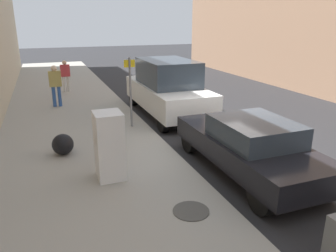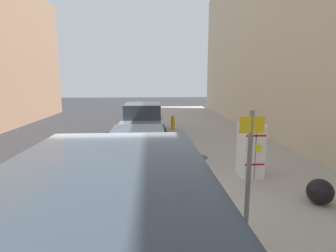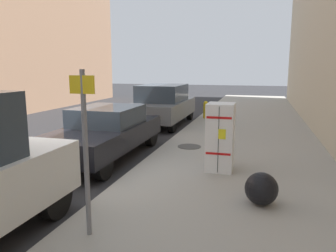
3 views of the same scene
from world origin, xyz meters
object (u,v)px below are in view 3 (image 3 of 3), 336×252
(street_sign_post, at_px, (85,145))
(parked_suv_gray, at_px, (163,104))
(trash_bag, at_px, (261,189))
(parked_sedan_dark, at_px, (105,131))
(fire_hydrant, at_px, (206,109))
(discarded_refrigerator, at_px, (220,137))

(street_sign_post, distance_m, parked_suv_gray, 9.94)
(trash_bag, relative_size, parked_suv_gray, 0.13)
(trash_bag, relative_size, parked_sedan_dark, 0.13)
(parked_sedan_dark, bearing_deg, fire_hydrant, -103.49)
(street_sign_post, height_order, fire_hydrant, street_sign_post)
(fire_hydrant, bearing_deg, trash_bag, 104.95)
(parked_suv_gray, bearing_deg, trash_bag, 117.57)
(street_sign_post, xyz_separation_m, parked_sedan_dark, (1.83, -4.23, -0.71))
(street_sign_post, xyz_separation_m, parked_suv_gray, (1.83, -9.76, -0.55))
(discarded_refrigerator, distance_m, parked_sedan_dark, 3.33)
(fire_hydrant, relative_size, parked_suv_gray, 0.18)
(fire_hydrant, xyz_separation_m, parked_sedan_dark, (1.67, 6.95, 0.19))
(trash_bag, distance_m, parked_sedan_dark, 4.88)
(street_sign_post, relative_size, parked_suv_gray, 0.52)
(trash_bag, height_order, parked_suv_gray, parked_suv_gray)
(discarded_refrigerator, xyz_separation_m, fire_hydrant, (1.58, -7.65, -0.36))
(street_sign_post, distance_m, parked_sedan_dark, 4.66)
(discarded_refrigerator, height_order, trash_bag, discarded_refrigerator)
(street_sign_post, relative_size, trash_bag, 4.07)
(street_sign_post, height_order, parked_suv_gray, street_sign_post)
(street_sign_post, distance_m, trash_bag, 3.11)
(street_sign_post, height_order, trash_bag, street_sign_post)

